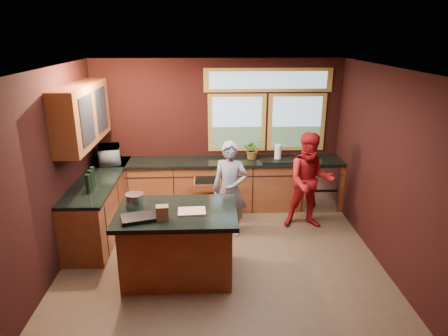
{
  "coord_description": "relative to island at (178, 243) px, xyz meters",
  "views": [
    {
      "loc": [
        -0.16,
        -5.18,
        3.13
      ],
      "look_at": [
        0.05,
        0.4,
        1.22
      ],
      "focal_mm": 32.0,
      "sensor_mm": 36.0,
      "label": 1
    }
  ],
  "objects": [
    {
      "name": "person_grey",
      "position": [
        0.75,
        1.14,
        0.29
      ],
      "size": [
        0.64,
        0.49,
        1.54
      ],
      "primitive_type": "imported",
      "rotation": [
        0.0,
        0.0,
        -0.24
      ],
      "color": "slate",
      "rests_on": "floor"
    },
    {
      "name": "left_counter",
      "position": [
        -1.35,
        1.32,
        -0.01
      ],
      "size": [
        0.64,
        2.3,
        0.93
      ],
      "color": "#602B16",
      "rests_on": "floor"
    },
    {
      "name": "stock_pot",
      "position": [
        -0.55,
        0.15,
        0.56
      ],
      "size": [
        0.24,
        0.24,
        0.18
      ],
      "primitive_type": "cylinder",
      "color": "silver",
      "rests_on": "island"
    },
    {
      "name": "room_shell",
      "position": [
        -0.0,
        0.79,
        1.32
      ],
      "size": [
        4.52,
        4.02,
        2.71
      ],
      "color": "black",
      "rests_on": "ground"
    },
    {
      "name": "black_tray",
      "position": [
        -0.45,
        -0.25,
        0.49
      ],
      "size": [
        0.46,
        0.38,
        0.05
      ],
      "primitive_type": "cube",
      "rotation": [
        0.0,
        0.0,
        0.28
      ],
      "color": "black",
      "rests_on": "island"
    },
    {
      "name": "potted_plant",
      "position": [
        1.22,
        2.22,
        0.63
      ],
      "size": [
        0.33,
        0.28,
        0.36
      ],
      "primitive_type": "imported",
      "color": "#999999",
      "rests_on": "back_counter"
    },
    {
      "name": "back_counter",
      "position": [
        0.79,
        2.17,
        -0.01
      ],
      "size": [
        4.5,
        0.64,
        0.93
      ],
      "color": "#602B16",
      "rests_on": "floor"
    },
    {
      "name": "paper_towel",
      "position": [
        1.67,
        2.17,
        0.59
      ],
      "size": [
        0.12,
        0.12,
        0.28
      ],
      "primitive_type": "cylinder",
      "color": "silver",
      "rests_on": "back_counter"
    },
    {
      "name": "paper_bag",
      "position": [
        -0.15,
        -0.25,
        0.56
      ],
      "size": [
        0.16,
        0.13,
        0.18
      ],
      "primitive_type": "cube",
      "rotation": [
        0.0,
        0.0,
        0.1
      ],
      "color": "brown",
      "rests_on": "island"
    },
    {
      "name": "floor",
      "position": [
        0.6,
        0.47,
        -0.48
      ],
      "size": [
        4.5,
        4.5,
        0.0
      ],
      "primitive_type": "plane",
      "color": "brown",
      "rests_on": "ground"
    },
    {
      "name": "microwave",
      "position": [
        -1.32,
        2.08,
        0.6
      ],
      "size": [
        0.48,
        0.61,
        0.3
      ],
      "primitive_type": "imported",
      "rotation": [
        0.0,
        0.0,
        1.81
      ],
      "color": "#999999",
      "rests_on": "left_counter"
    },
    {
      "name": "person_red",
      "position": [
        2.08,
        1.34,
        0.33
      ],
      "size": [
        0.83,
        0.66,
        1.63
      ],
      "primitive_type": "imported",
      "rotation": [
        0.0,
        0.0,
        -0.06
      ],
      "color": "maroon",
      "rests_on": "floor"
    },
    {
      "name": "island",
      "position": [
        0.0,
        0.0,
        0.0
      ],
      "size": [
        1.55,
        1.05,
        0.95
      ],
      "color": "#602B16",
      "rests_on": "floor"
    },
    {
      "name": "cutting_board",
      "position": [
        0.2,
        -0.05,
        0.48
      ],
      "size": [
        0.36,
        0.27,
        0.02
      ],
      "primitive_type": "cube",
      "rotation": [
        0.0,
        0.0,
        0.05
      ],
      "color": "tan",
      "rests_on": "island"
    }
  ]
}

